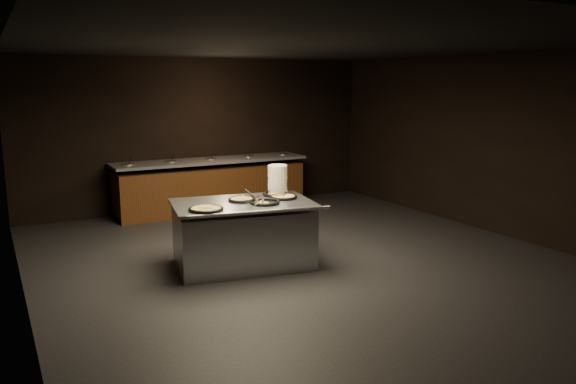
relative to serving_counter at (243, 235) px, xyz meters
name	(u,v)px	position (x,y,z in m)	size (l,w,h in m)	color
room	(306,157)	(0.82, -0.24, 1.03)	(7.02, 8.02, 2.92)	black
salad_bar	(212,189)	(0.82, 3.32, 0.02)	(3.70, 0.83, 1.18)	#522E13
serving_counter	(243,235)	(0.00, 0.00, 0.00)	(2.00, 1.48, 0.87)	#B8BBC0
plate_stack	(278,179)	(0.69, 0.33, 0.65)	(0.27, 0.27, 0.40)	silver
pan_veggie_whole	(206,209)	(-0.60, -0.24, 0.47)	(0.43, 0.43, 0.04)	black
pan_cheese_whole	(241,199)	(0.02, 0.08, 0.47)	(0.36, 0.36, 0.04)	black
pan_cheese_slices_a	(275,194)	(0.59, 0.21, 0.47)	(0.36, 0.36, 0.04)	black
pan_cheese_slices_b	(265,202)	(0.22, -0.22, 0.47)	(0.39, 0.39, 0.04)	black
pan_veggie_slices	(283,197)	(0.60, -0.03, 0.47)	(0.37, 0.37, 0.04)	black
server_left	(248,196)	(0.05, -0.06, 0.54)	(0.27, 0.30, 0.18)	#B8BBC0
server_right	(256,201)	(0.05, -0.32, 0.52)	(0.29, 0.10, 0.14)	#B8BBC0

